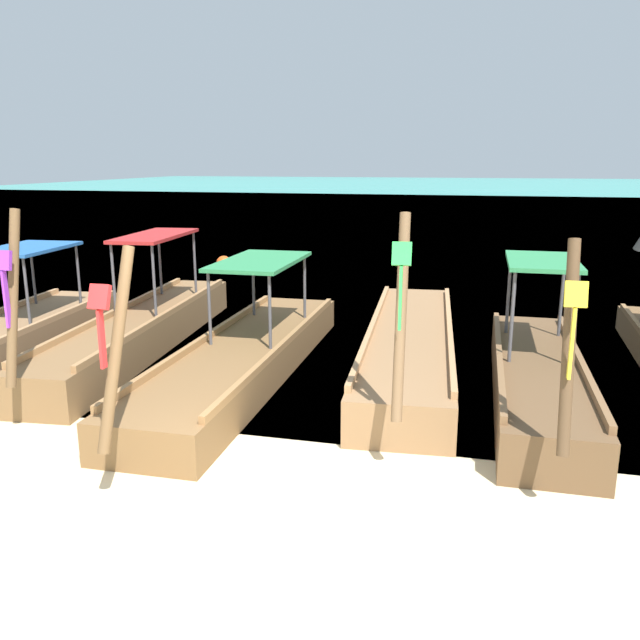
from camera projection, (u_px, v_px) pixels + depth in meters
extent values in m
plane|color=beige|center=(210.00, 537.00, 5.92)|extent=(120.00, 120.00, 0.00)
plane|color=#2DB29E|center=(460.00, 194.00, 64.57)|extent=(120.00, 120.00, 0.00)
cube|color=olive|center=(12.00, 338.00, 11.55)|extent=(1.86, 5.84, 0.52)
cube|color=#AF7F52|center=(44.00, 322.00, 11.38)|extent=(0.52, 5.27, 0.10)
cylinder|color=#4C4C51|center=(27.00, 292.00, 11.13)|extent=(0.05, 0.05, 1.21)
cylinder|color=#4C4C51|center=(33.00, 274.00, 12.93)|extent=(0.05, 0.05, 1.21)
cylinder|color=#4C4C51|center=(78.00, 275.00, 12.78)|extent=(0.05, 0.05, 1.21)
cube|color=#235BA3|center=(26.00, 248.00, 11.88)|extent=(1.34, 2.01, 0.06)
cube|color=brown|center=(142.00, 332.00, 11.74)|extent=(1.68, 7.04, 0.61)
cube|color=#9F7246|center=(114.00, 312.00, 11.73)|extent=(0.64, 6.40, 0.10)
cube|color=#9F7246|center=(166.00, 314.00, 11.58)|extent=(0.64, 6.40, 0.10)
cylinder|color=brown|center=(13.00, 298.00, 7.98)|extent=(0.17, 0.60, 2.16)
cube|color=purple|center=(3.00, 260.00, 7.76)|extent=(0.21, 0.13, 0.25)
cube|color=purple|center=(6.00, 299.00, 7.85)|extent=(0.04, 0.08, 0.70)
cylinder|color=#4C4C51|center=(114.00, 281.00, 11.40)|extent=(0.05, 0.05, 1.30)
cylinder|color=#4C4C51|center=(154.00, 282.00, 11.29)|extent=(0.05, 0.05, 1.30)
cylinder|color=#4C4C51|center=(160.00, 263.00, 13.40)|extent=(0.05, 0.05, 1.30)
cylinder|color=#4C4C51|center=(195.00, 264.00, 13.29)|extent=(0.05, 0.05, 1.30)
cube|color=#AD2323|center=(155.00, 236.00, 12.18)|extent=(1.10, 2.36, 0.06)
cube|color=brown|center=(245.00, 360.00, 10.27)|extent=(1.44, 6.89, 0.53)
cube|color=#996C3F|center=(205.00, 338.00, 10.34)|extent=(0.13, 6.33, 0.10)
cube|color=#996C3F|center=(284.00, 343.00, 10.05)|extent=(0.13, 6.33, 0.10)
cylinder|color=brown|center=(116.00, 348.00, 6.51)|extent=(0.13, 0.87, 1.99)
cube|color=red|center=(99.00, 297.00, 6.16)|extent=(0.20, 0.14, 0.25)
cube|color=red|center=(102.00, 339.00, 6.24)|extent=(0.03, 0.08, 0.58)
cylinder|color=#4C4C51|center=(209.00, 309.00, 10.02)|extent=(0.05, 0.05, 1.14)
cylinder|color=#4C4C51|center=(270.00, 312.00, 9.80)|extent=(0.05, 0.05, 1.14)
cylinder|color=#4C4C51|center=(253.00, 285.00, 11.97)|extent=(0.05, 0.05, 1.14)
cylinder|color=#4C4C51|center=(305.00, 287.00, 11.75)|extent=(0.05, 0.05, 1.14)
cube|color=#2D844C|center=(260.00, 261.00, 10.74)|extent=(1.20, 2.27, 0.06)
cube|color=olive|center=(410.00, 347.00, 10.86)|extent=(1.81, 7.04, 0.60)
cube|color=#AF7F52|center=(373.00, 325.00, 10.88)|extent=(0.52, 6.39, 0.10)
cube|color=#AF7F52|center=(450.00, 328.00, 10.67)|extent=(0.52, 6.39, 0.10)
cylinder|color=brown|center=(401.00, 317.00, 7.04)|extent=(0.17, 0.76, 2.21)
cube|color=green|center=(402.00, 254.00, 6.67)|extent=(0.21, 0.14, 0.25)
cube|color=green|center=(400.00, 298.00, 6.76)|extent=(0.04, 0.08, 0.68)
cube|color=brown|center=(537.00, 381.00, 9.17)|extent=(1.18, 5.39, 0.60)
cube|color=brown|center=(499.00, 355.00, 9.22)|extent=(0.10, 4.96, 0.10)
cube|color=brown|center=(580.00, 360.00, 8.96)|extent=(0.10, 4.96, 0.10)
cylinder|color=brown|center=(569.00, 347.00, 6.21)|extent=(0.12, 0.67, 2.03)
cube|color=yellow|center=(576.00, 294.00, 5.93)|extent=(0.20, 0.12, 0.25)
cube|color=yellow|center=(572.00, 344.00, 6.02)|extent=(0.03, 0.08, 0.68)
cylinder|color=#4C4C51|center=(512.00, 317.00, 8.92)|extent=(0.05, 0.05, 1.27)
cylinder|color=#4C4C51|center=(575.00, 321.00, 8.73)|extent=(0.05, 0.05, 1.27)
cylinder|color=#4C4C51|center=(509.00, 294.00, 10.44)|extent=(0.05, 0.05, 1.27)
cylinder|color=#4C4C51|center=(562.00, 297.00, 10.25)|extent=(0.05, 0.05, 1.27)
cube|color=#2D844C|center=(542.00, 261.00, 9.43)|extent=(0.99, 1.82, 0.06)
sphere|color=#EA5119|center=(224.00, 263.00, 19.99)|extent=(0.46, 0.46, 0.46)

